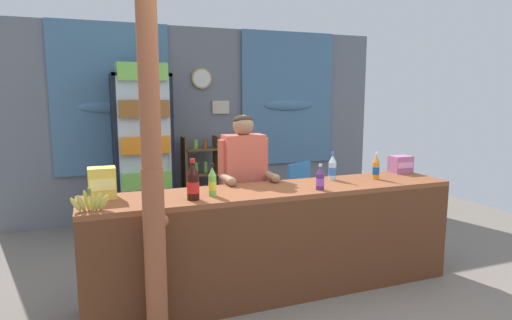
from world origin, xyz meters
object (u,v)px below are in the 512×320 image
Objects in this scene: stall_counter at (282,231)px; soda_bottle_water at (332,168)px; soda_bottle_grape_soda at (320,179)px; shopkeeper at (244,176)px; soda_bottle_orange_soda at (376,168)px; soda_bottle_cola at (193,183)px; drink_fridge at (143,141)px; snack_box_instant_noodle at (102,183)px; banana_bunch at (90,202)px; soda_bottle_lime_soda at (212,182)px; bottle_shelf_rack at (201,176)px; plastic_lawn_chair at (290,191)px; snack_box_wafer at (401,164)px; timber_post at (152,176)px.

soda_bottle_water reaches higher than stall_counter.
soda_bottle_grape_soda is (0.30, -0.06, 0.43)m from stall_counter.
soda_bottle_orange_soda is (1.13, -0.44, 0.07)m from shopkeeper.
soda_bottle_cola is 1.19× the size of soda_bottle_water.
soda_bottle_cola is 1.05m from soda_bottle_grape_soda.
soda_bottle_cola is (0.10, -2.29, -0.07)m from drink_fridge.
snack_box_instant_noodle is (-1.24, -0.32, 0.09)m from shopkeeper.
soda_bottle_orange_soda is at bearing 4.88° from banana_bunch.
soda_bottle_water reaches higher than soda_bottle_lime_soda.
shopkeeper reaches higher than bottle_shelf_rack.
stall_counter is 3.63× the size of plastic_lawn_chair.
snack_box_instant_noodle is (-1.30, -2.22, 0.44)m from bottle_shelf_rack.
drink_fridge is 0.96m from bottle_shelf_rack.
soda_bottle_cola is at bearing -168.39° from soda_bottle_water.
soda_bottle_grape_soda reaches higher than plastic_lawn_chair.
soda_bottle_lime_soda reaches higher than snack_box_instant_noodle.
drink_fridge reaches higher than soda_bottle_grape_soda.
soda_bottle_cola reaches higher than bottle_shelf_rack.
bottle_shelf_rack is at bearing 61.47° from banana_bunch.
soda_bottle_grape_soda is (1.14, -2.33, -0.11)m from drink_fridge.
plastic_lawn_chair is 4.25× the size of snack_box_wafer.
timber_post is 7.87× the size of soda_bottle_cola.
drink_fridge is (0.23, 2.58, -0.05)m from timber_post.
snack_box_wafer is at bearing 5.48° from soda_bottle_water.
timber_post reaches higher than banana_bunch.
timber_post reaches higher than bottle_shelf_rack.
shopkeeper is (-0.97, -1.01, 0.44)m from plastic_lawn_chair.
snack_box_wafer is (2.02, 0.29, -0.02)m from soda_bottle_lime_soda.
soda_bottle_orange_soda reaches higher than plastic_lawn_chair.
shopkeeper is (-0.13, 0.58, 0.37)m from stall_counter.
soda_bottle_grape_soda is (0.43, -0.65, 0.06)m from shopkeeper.
soda_bottle_water is (1.68, 0.57, -0.15)m from timber_post.
snack_box_instant_noodle reaches higher than soda_bottle_grape_soda.
drink_fridge is at bearing 84.85° from timber_post.
snack_box_wafer reaches higher than plastic_lawn_chair.
bottle_shelf_rack reaches higher than snack_box_wafer.
bottle_shelf_rack is (1.00, 2.80, -0.58)m from timber_post.
soda_bottle_grape_soda is at bearing 10.41° from timber_post.
plastic_lawn_chair is at bearing 46.19° from shopkeeper.
snack_box_instant_noodle is (-1.67, 0.33, 0.03)m from soda_bottle_grape_soda.
soda_bottle_cola reaches higher than banana_bunch.
stall_counter is 0.70m from shopkeeper.
soda_bottle_grape_soda is (0.88, -0.11, -0.02)m from soda_bottle_lime_soda.
shopkeeper reaches higher than stall_counter.
timber_post is at bearing -63.02° from snack_box_instant_noodle.
plastic_lawn_chair is 1.81m from soda_bottle_grape_soda.
drink_fridge reaches higher than snack_box_instant_noodle.
timber_post is 2.59m from drink_fridge.
soda_bottle_cola is at bearing -174.62° from soda_bottle_orange_soda.
soda_bottle_cola is 1.52× the size of snack_box_wafer.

